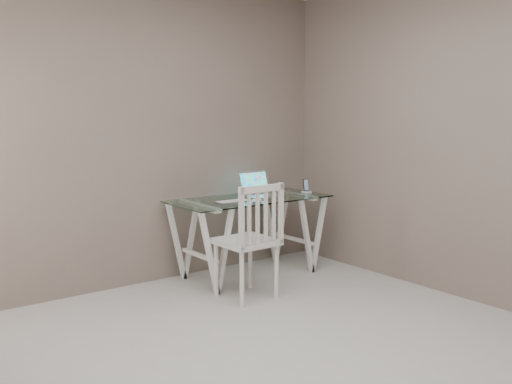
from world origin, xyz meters
TOP-DOWN VIEW (x-y plane):
  - room at (-0.06, 0.02)m, footprint 4.50×4.52m
  - desk at (0.96, 1.85)m, footprint 1.50×0.70m
  - chair at (0.57, 1.28)m, footprint 0.45×0.45m
  - laptop at (1.11, 1.89)m, footprint 0.34×0.31m
  - keyboard at (0.71, 1.76)m, footprint 0.31×0.13m
  - mouse at (0.87, 1.62)m, footprint 0.11×0.06m
  - phone_dock at (1.63, 1.79)m, footprint 0.07×0.07m

SIDE VIEW (x-z plane):
  - desk at x=0.96m, z-range 0.01..0.76m
  - chair at x=0.57m, z-range 0.05..1.02m
  - keyboard at x=0.71m, z-range 0.75..0.75m
  - mouse at x=0.87m, z-range 0.75..0.78m
  - phone_dock at x=1.63m, z-range 0.72..0.85m
  - laptop at x=1.11m, z-range 0.69..0.92m
  - room at x=-0.06m, z-range 0.36..3.07m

